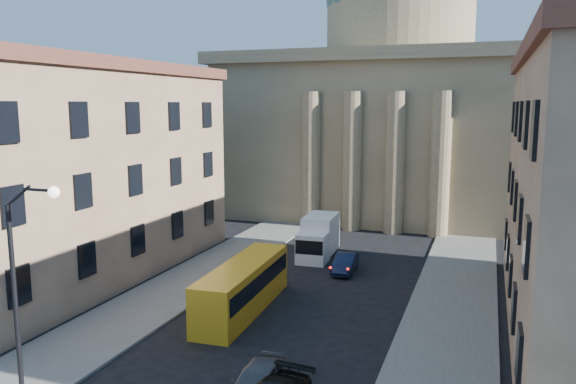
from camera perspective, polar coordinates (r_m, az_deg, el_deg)
sidewalk_left at (r=34.42m, az=-14.56°, el=-11.38°), size 5.00×60.00×0.15m
sidewalk_right at (r=29.05m, az=15.57°, el=-15.34°), size 5.00×60.00×0.15m
church at (r=64.76m, az=10.97°, el=8.80°), size 68.02×28.76×36.60m
building_left at (r=41.00m, az=-21.67°, el=2.10°), size 11.60×26.60×14.70m
street_lamp at (r=24.59m, az=-25.30°, el=-7.45°), size 2.62×0.44×8.83m
car_right_far at (r=23.84m, az=-3.09°, el=-18.79°), size 2.03×4.62×1.55m
car_right_distant at (r=40.45m, az=5.82°, el=-7.19°), size 1.64×4.06×1.31m
city_bus at (r=32.94m, az=-4.56°, el=-9.43°), size 2.73×9.97×2.78m
box_truck at (r=44.08m, az=3.10°, el=-4.69°), size 2.53×5.82×3.14m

